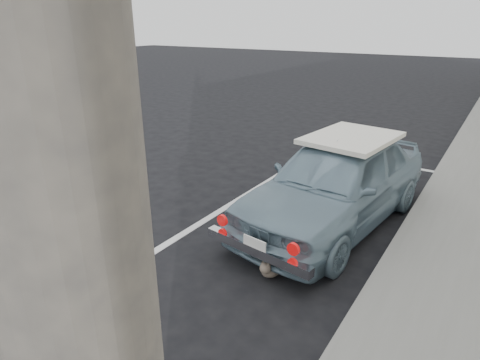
# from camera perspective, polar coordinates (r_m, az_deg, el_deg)

# --- Properties ---
(ground) EXTENTS (80.00, 80.00, 0.00)m
(ground) POSITION_cam_1_polar(r_m,az_deg,el_deg) (4.67, -12.36, -18.21)
(ground) COLOR black
(ground) RESTS_ON ground
(pline_front) EXTENTS (3.00, 0.12, 0.01)m
(pline_front) POSITION_cam_1_polar(r_m,az_deg,el_deg) (9.62, 18.58, 2.56)
(pline_front) COLOR silver
(pline_front) RESTS_ON ground
(pline_side) EXTENTS (0.12, 7.00, 0.01)m
(pline_side) POSITION_cam_1_polar(r_m,az_deg,el_deg) (7.13, -0.32, -2.86)
(pline_side) COLOR silver
(pline_side) RESTS_ON ground
(retro_coupe) EXTENTS (2.07, 4.17, 1.36)m
(retro_coupe) POSITION_cam_1_polar(r_m,az_deg,el_deg) (6.28, 13.49, -0.15)
(retro_coupe) COLOR #7794A6
(retro_coupe) RESTS_ON ground
(cat) EXTENTS (0.24, 0.54, 0.29)m
(cat) POSITION_cam_1_polar(r_m,az_deg,el_deg) (5.08, 4.48, -12.19)
(cat) COLOR #685C4F
(cat) RESTS_ON ground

